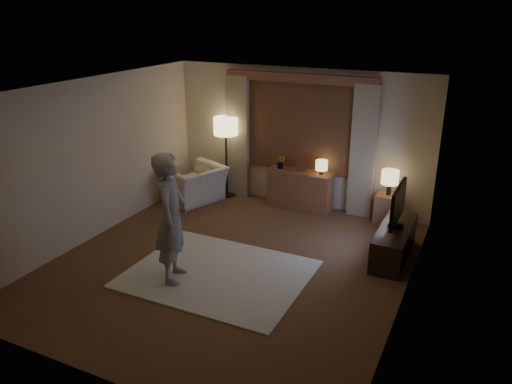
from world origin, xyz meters
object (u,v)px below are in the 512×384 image
Objects in this scene: armchair at (194,184)px; tv_stand at (394,242)px; person at (171,218)px; sideboard at (300,191)px; side_table at (387,210)px.

armchair is 0.77× the size of tv_stand.
armchair is 0.58× the size of person.
sideboard reaches higher than tv_stand.
armchair reaches higher than tv_stand.
side_table is at bearing -56.30° from person.
sideboard is at bearing 148.05° from tv_stand.
person is (-2.65, -1.99, 0.69)m from tv_stand.
sideboard is at bearing -31.85° from person.
person reaches higher than tv_stand.
side_table is at bearing 118.36° from armchair.
sideboard reaches higher than armchair.
sideboard is 3.35m from person.
person reaches higher than sideboard.
tv_stand is at bearing -73.74° from person.
sideboard is at bearing 178.26° from side_table.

